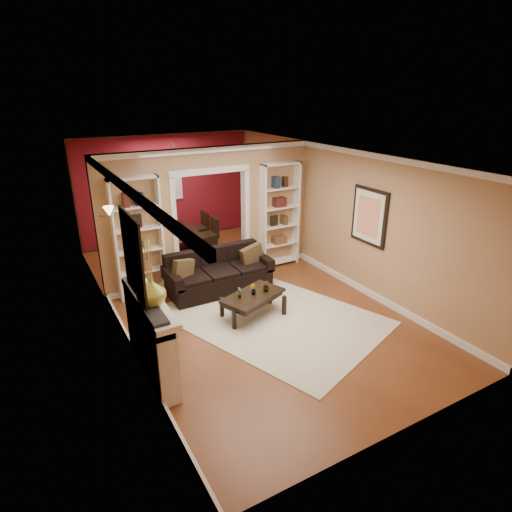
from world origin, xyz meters
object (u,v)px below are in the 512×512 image
sofa (219,272)px  bookshelf_right (279,216)px  coffee_table (253,305)px  fireplace (152,337)px  bookshelf_left (138,238)px  dining_table (180,242)px

sofa → bookshelf_right: bookshelf_right is taller
coffee_table → bookshelf_right: size_ratio=0.48×
bookshelf_right → sofa: bearing=-161.6°
bookshelf_right → fireplace: 4.47m
bookshelf_left → fireplace: 2.65m
coffee_table → dining_table: dining_table is taller
dining_table → bookshelf_left: bearing=141.7°
coffee_table → bookshelf_right: bookshelf_right is taller
fireplace → dining_table: (1.95, 4.32, -0.30)m
bookshelf_left → dining_table: size_ratio=1.47×
bookshelf_left → dining_table: 2.44m
coffee_table → fireplace: size_ratio=0.65×
sofa → bookshelf_right: size_ratio=0.90×
bookshelf_left → fireplace: size_ratio=1.35×
coffee_table → bookshelf_left: bookshelf_left is taller
bookshelf_right → fireplace: (-3.64, -2.53, -0.57)m
bookshelf_left → dining_table: bearing=51.7°
fireplace → sofa: bearing=45.8°
sofa → fireplace: 2.72m
bookshelf_right → fireplace: bearing=-145.2°
bookshelf_right → bookshelf_left: bearing=180.0°
bookshelf_right → dining_table: 2.61m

